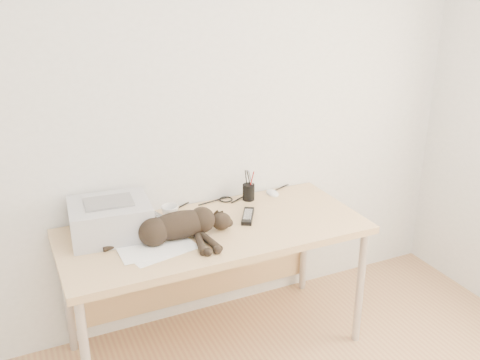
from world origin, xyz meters
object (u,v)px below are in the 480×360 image
printer (110,219)px  cat (176,227)px  mouse (273,191)px  desk (209,244)px  mug (170,213)px  pen_cup (249,192)px

printer → cat: size_ratio=0.64×
printer → mouse: bearing=7.3°
desk → mouse: bearing=21.4°
mug → mouse: bearing=8.2°
desk → pen_cup: pen_cup is taller
printer → cat: printer is taller
desk → cat: bearing=-150.8°
cat → mouse: bearing=23.9°
cat → mouse: 0.78m
cat → printer: bearing=147.1°
desk → mug: size_ratio=17.03×
printer → mouse: size_ratio=3.75×
cat → mug: bearing=80.6°
cat → mouse: size_ratio=5.89×
pen_cup → printer: bearing=-172.3°
cat → mug: cat is taller
printer → pen_cup: (0.83, 0.11, -0.04)m
pen_cup → desk: bearing=-151.5°
pen_cup → mouse: size_ratio=1.61×
mug → pen_cup: bearing=9.0°
mug → pen_cup: 0.51m
desk → mouse: 0.55m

